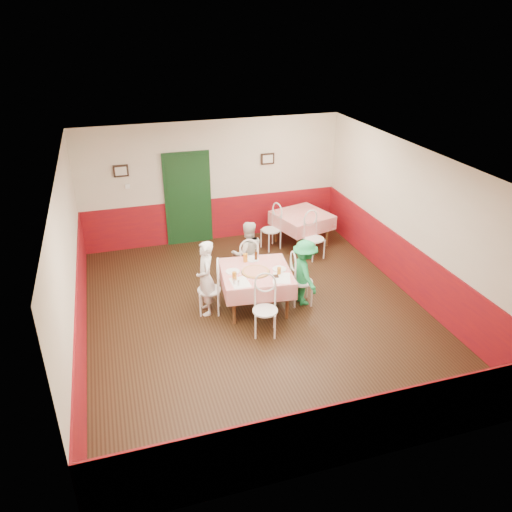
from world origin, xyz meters
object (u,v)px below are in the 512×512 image
object	(u,v)px
chair_left	(209,290)
chair_right	(301,282)
chair_second_b	(314,239)
chair_near	(265,311)
glass_c	(245,258)
wallet	(275,276)
second_table	(302,229)
diner_far	(248,254)
diner_left	(206,278)
pizza	(256,271)
glass_b	(279,271)
chair_far	(248,265)
chair_second_a	(271,230)
glass_a	(234,276)
main_table	(256,289)
beer_bottle	(256,255)
diner_right	(304,273)

from	to	relation	value
chair_left	chair_right	xyz separation A→B (m)	(1.69, -0.20, 0.00)
chair_second_b	chair_near	bearing A→B (deg)	-144.15
glass_c	wallet	bearing A→B (deg)	-65.13
second_table	diner_far	world-z (taller)	diner_far
chair_second_b	diner_far	world-z (taller)	diner_far
chair_second_b	diner_left	bearing A→B (deg)	-167.24
diner_left	glass_c	bearing A→B (deg)	114.70
pizza	glass_b	xyz separation A→B (m)	(0.38, -0.18, 0.05)
diner_far	chair_near	bearing A→B (deg)	84.99
chair_far	chair_second_a	xyz separation A→B (m)	(0.97, 1.49, 0.00)
chair_near	glass_a	size ratio (longest dim) A/B	6.14
pizza	chair_second_b	bearing A→B (deg)	41.68
main_table	beer_bottle	world-z (taller)	beer_bottle
chair_second_b	pizza	world-z (taller)	chair_second_b
beer_bottle	glass_b	bearing A→B (deg)	-70.35
second_table	glass_b	world-z (taller)	glass_b
second_table	chair_right	bearing A→B (deg)	-111.83
diner_left	diner_right	world-z (taller)	diner_left
chair_left	pizza	size ratio (longest dim) A/B	1.84
main_table	chair_second_a	world-z (taller)	chair_second_a
pizza	glass_a	size ratio (longest dim) A/B	3.33
chair_second_b	diner_right	distance (m)	1.94
chair_second_a	chair_left	bearing A→B (deg)	-56.41
second_table	chair_near	size ratio (longest dim) A/B	1.24
chair_second_b	beer_bottle	distance (m)	2.11
chair_right	chair_second_a	xyz separation A→B (m)	(0.23, 2.43, 0.00)
chair_far	chair_second_a	distance (m)	1.78
chair_second_a	beer_bottle	bearing A→B (deg)	-41.92
main_table	chair_right	distance (m)	0.85
chair_right	chair_near	world-z (taller)	same
chair_left	chair_second_b	bearing A→B (deg)	133.96
second_table	glass_a	distance (m)	3.44
glass_a	beer_bottle	xyz separation A→B (m)	(0.57, 0.61, 0.03)
chair_right	pizza	size ratio (longest dim) A/B	1.84
chair_far	wallet	distance (m)	1.22
chair_near	glass_a	distance (m)	0.82
pizza	glass_c	bearing A→B (deg)	96.96
main_table	diner_right	size ratio (longest dim) A/B	0.97
chair_far	diner_right	size ratio (longest dim) A/B	0.71
chair_near	pizza	size ratio (longest dim) A/B	1.84
pizza	diner_right	distance (m)	0.93
chair_far	second_table	bearing A→B (deg)	-129.65
main_table	glass_b	world-z (taller)	glass_b
glass_b	diner_left	size ratio (longest dim) A/B	0.09
beer_bottle	wallet	size ratio (longest dim) A/B	1.81
main_table	glass_a	xyz separation A→B (m)	(-0.45, -0.21, 0.46)
chair_left	chair_second_a	world-z (taller)	same
pizza	diner_far	world-z (taller)	diner_far
second_table	wallet	distance (m)	3.11
glass_c	main_table	bearing A→B (deg)	-78.42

